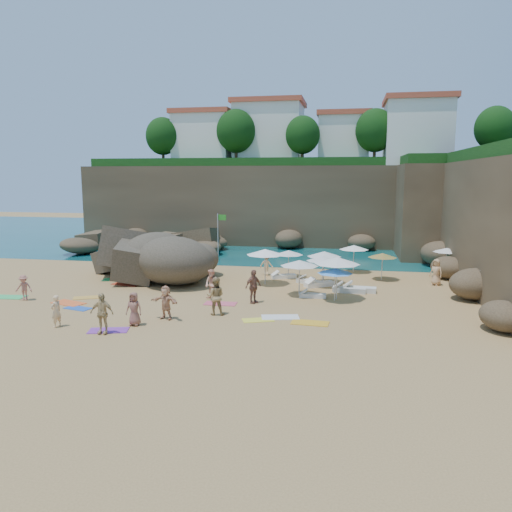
% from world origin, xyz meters
% --- Properties ---
extents(ground, '(120.00, 120.00, 0.00)m').
position_xyz_m(ground, '(0.00, 0.00, 0.00)').
color(ground, tan).
rests_on(ground, ground).
extents(seawater, '(120.00, 120.00, 0.00)m').
position_xyz_m(seawater, '(0.00, 30.00, 0.00)').
color(seawater, '#0C4751').
rests_on(seawater, ground).
extents(cliff_back, '(44.00, 8.00, 8.00)m').
position_xyz_m(cliff_back, '(2.00, 25.00, 4.00)').
color(cliff_back, brown).
rests_on(cliff_back, ground).
extents(cliff_corner, '(10.00, 12.00, 8.00)m').
position_xyz_m(cliff_corner, '(17.00, 20.00, 4.00)').
color(cliff_corner, brown).
rests_on(cliff_corner, ground).
extents(rock_promontory, '(12.00, 7.00, 2.00)m').
position_xyz_m(rock_promontory, '(-11.00, 16.00, 0.00)').
color(rock_promontory, brown).
rests_on(rock_promontory, ground).
extents(clifftop_buildings, '(28.48, 9.48, 7.00)m').
position_xyz_m(clifftop_buildings, '(2.96, 25.79, 11.24)').
color(clifftop_buildings, white).
rests_on(clifftop_buildings, cliff_back).
extents(clifftop_trees, '(35.60, 23.82, 4.40)m').
position_xyz_m(clifftop_trees, '(4.78, 19.52, 11.26)').
color(clifftop_trees, '#11380F').
rests_on(clifftop_trees, ground).
extents(marina_masts, '(3.10, 0.10, 6.00)m').
position_xyz_m(marina_masts, '(-16.50, 30.00, 3.00)').
color(marina_masts, white).
rests_on(marina_masts, ground).
extents(rock_outcrop, '(9.37, 7.68, 3.35)m').
position_xyz_m(rock_outcrop, '(-6.57, 4.52, 0.00)').
color(rock_outcrop, brown).
rests_on(rock_outcrop, ground).
extents(flag_pole, '(0.77, 0.20, 3.97)m').
position_xyz_m(flag_pole, '(-2.75, 12.01, 2.53)').
color(flag_pole, silver).
rests_on(flag_pole, ground).
extents(parasol_0, '(2.09, 2.09, 1.98)m').
position_xyz_m(parasol_0, '(6.16, 3.90, 1.82)').
color(parasol_0, silver).
rests_on(parasol_0, ground).
extents(parasol_1, '(2.13, 2.13, 2.02)m').
position_xyz_m(parasol_1, '(8.16, 9.11, 1.85)').
color(parasol_1, silver).
rests_on(parasol_1, ground).
extents(parasol_2, '(2.03, 2.03, 1.92)m').
position_xyz_m(parasol_2, '(3.68, 6.35, 1.76)').
color(parasol_2, silver).
rests_on(parasol_2, ground).
extents(parasol_3, '(1.96, 1.96, 1.85)m').
position_xyz_m(parasol_3, '(14.80, 10.04, 1.70)').
color(parasol_3, silver).
rests_on(parasol_3, ground).
extents(parasol_4, '(2.31, 2.31, 2.19)m').
position_xyz_m(parasol_4, '(16.12, 1.40, 2.01)').
color(parasol_4, silver).
rests_on(parasol_4, ground).
extents(parasol_5, '(2.25, 2.25, 2.13)m').
position_xyz_m(parasol_5, '(6.20, 4.89, 1.96)').
color(parasol_5, silver).
rests_on(parasol_5, ground).
extents(parasol_6, '(1.96, 1.96, 1.85)m').
position_xyz_m(parasol_6, '(10.04, 6.67, 1.70)').
color(parasol_6, silver).
rests_on(parasol_6, ground).
extents(parasol_7, '(2.27, 2.27, 2.14)m').
position_xyz_m(parasol_7, '(4.95, 1.11, 1.97)').
color(parasol_7, silver).
rests_on(parasol_7, ground).
extents(parasol_9, '(2.46, 2.46, 2.33)m').
position_xyz_m(parasol_9, '(2.45, 3.86, 2.14)').
color(parasol_9, silver).
rests_on(parasol_9, ground).
extents(parasol_10, '(2.02, 2.02, 1.91)m').
position_xyz_m(parasol_10, '(7.05, 0.21, 1.75)').
color(parasol_10, silver).
rests_on(parasol_10, ground).
extents(parasol_11, '(2.59, 2.59, 2.45)m').
position_xyz_m(parasol_11, '(7.14, 0.67, 2.25)').
color(parasol_11, silver).
rests_on(parasol_11, ground).
extents(lounger_0, '(2.08, 0.83, 0.32)m').
position_xyz_m(lounger_0, '(8.47, 2.75, 0.16)').
color(lounger_0, silver).
rests_on(lounger_0, ground).
extents(lounger_1, '(1.78, 1.24, 0.27)m').
position_xyz_m(lounger_1, '(5.28, 4.57, 0.13)').
color(lounger_1, white).
rests_on(lounger_1, ground).
extents(lounger_2, '(1.97, 1.56, 0.30)m').
position_xyz_m(lounger_2, '(5.97, 3.84, 0.15)').
color(lounger_2, white).
rests_on(lounger_2, ground).
extents(lounger_3, '(1.81, 1.21, 0.27)m').
position_xyz_m(lounger_3, '(3.40, 6.03, 0.13)').
color(lounger_3, white).
rests_on(lounger_3, ground).
extents(lounger_4, '(2.04, 0.83, 0.31)m').
position_xyz_m(lounger_4, '(7.87, 2.51, 0.15)').
color(lounger_4, silver).
rests_on(lounger_4, ground).
extents(lounger_5, '(1.55, 0.55, 0.24)m').
position_xyz_m(lounger_5, '(5.78, 0.81, 0.12)').
color(lounger_5, silver).
rests_on(lounger_5, ground).
extents(towel_2, '(2.10, 1.52, 0.03)m').
position_xyz_m(towel_2, '(-7.52, -3.02, 0.02)').
color(towel_2, '#FF6228').
rests_on(towel_2, ground).
extents(towel_3, '(2.02, 1.14, 0.03)m').
position_xyz_m(towel_3, '(-11.75, -2.39, 0.02)').
color(towel_3, '#37C060').
rests_on(towel_3, ground).
extents(towel_4, '(1.76, 1.37, 0.03)m').
position_xyz_m(towel_4, '(-7.13, -1.64, 0.01)').
color(towel_4, gold).
rests_on(towel_4, ground).
extents(towel_6, '(1.94, 1.31, 0.03)m').
position_xyz_m(towel_6, '(-2.99, -7.24, 0.02)').
color(towel_6, purple).
rests_on(towel_6, ground).
extents(towel_7, '(2.06, 1.35, 0.03)m').
position_xyz_m(towel_7, '(-6.46, 2.18, 0.02)').
color(towel_7, '#BF3921').
rests_on(towel_7, ground).
extents(towel_8, '(1.62, 1.10, 0.03)m').
position_xyz_m(towel_8, '(-6.43, -3.93, 0.01)').
color(towel_8, blue).
rests_on(towel_8, ground).
extents(towel_9, '(1.80, 0.93, 0.03)m').
position_xyz_m(towel_9, '(0.84, -1.59, 0.02)').
color(towel_9, '#D5526B').
rests_on(towel_9, ground).
extents(towel_10, '(1.86, 1.03, 0.03)m').
position_xyz_m(towel_10, '(6.02, -4.37, 0.02)').
color(towel_10, gold).
rests_on(towel_10, ground).
extents(towel_11, '(2.06, 1.32, 0.03)m').
position_xyz_m(towel_11, '(-7.75, 3.43, 0.02)').
color(towel_11, '#34B95D').
rests_on(towel_11, ground).
extents(towel_12, '(1.69, 1.25, 0.03)m').
position_xyz_m(towel_12, '(3.46, -4.34, 0.01)').
color(towel_12, yellow).
rests_on(towel_12, ground).
extents(towel_13, '(2.03, 1.32, 0.03)m').
position_xyz_m(towel_13, '(4.47, -3.67, 0.02)').
color(towel_13, silver).
rests_on(towel_13, ground).
extents(person_stand_1, '(1.04, 0.86, 1.94)m').
position_xyz_m(person_stand_1, '(1.15, -3.74, 0.97)').
color(person_stand_1, '#A48452').
rests_on(person_stand_1, ground).
extents(person_stand_2, '(1.07, 0.58, 1.57)m').
position_xyz_m(person_stand_2, '(2.06, 6.84, 0.78)').
color(person_stand_2, '#FACA8E').
rests_on(person_stand_2, ground).
extents(person_stand_3, '(1.03, 1.17, 1.90)m').
position_xyz_m(person_stand_3, '(2.60, -1.09, 0.95)').
color(person_stand_3, brown).
rests_on(person_stand_3, ground).
extents(person_stand_4, '(0.94, 0.89, 1.72)m').
position_xyz_m(person_stand_4, '(13.39, 5.62, 0.86)').
color(person_stand_4, tan).
rests_on(person_stand_4, ground).
extents(person_stand_5, '(1.58, 0.74, 1.64)m').
position_xyz_m(person_stand_5, '(-8.28, 9.15, 0.82)').
color(person_stand_5, tan).
rests_on(person_stand_5, ground).
extents(person_stand_6, '(0.51, 0.64, 1.53)m').
position_xyz_m(person_stand_6, '(-5.64, -7.15, 0.77)').
color(person_stand_6, '#ECBD86').
rests_on(person_stand_6, ground).
extents(person_lie_0, '(1.16, 1.58, 0.38)m').
position_xyz_m(person_lie_0, '(-10.34, -2.88, 0.19)').
color(person_lie_0, '#AA6755').
rests_on(person_lie_0, ground).
extents(person_lie_1, '(1.14, 1.88, 0.45)m').
position_xyz_m(person_lie_1, '(-3.02, -7.72, 0.23)').
color(person_lie_1, tan).
rests_on(person_lie_1, ground).
extents(person_lie_2, '(0.78, 1.58, 0.42)m').
position_xyz_m(person_lie_2, '(-2.14, -6.27, 0.21)').
color(person_lie_2, '#8C5746').
rests_on(person_lie_2, ground).
extents(person_lie_3, '(1.94, 2.02, 0.45)m').
position_xyz_m(person_lie_3, '(-1.05, -5.00, 0.22)').
color(person_lie_3, tan).
rests_on(person_lie_3, ground).
extents(person_lie_5, '(1.58, 1.92, 0.66)m').
position_xyz_m(person_lie_5, '(0.14, -0.82, 0.33)').
color(person_lie_5, '#ECA986').
rests_on(person_lie_5, ground).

